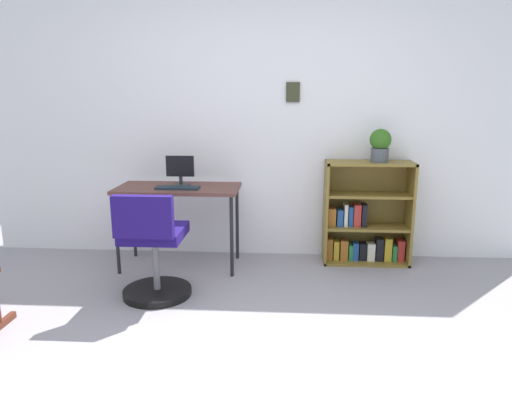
{
  "coord_description": "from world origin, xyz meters",
  "views": [
    {
      "loc": [
        0.23,
        -2.16,
        1.49
      ],
      "look_at": [
        0.0,
        1.37,
        0.65
      ],
      "focal_mm": 32.39,
      "sensor_mm": 36.0,
      "label": 1
    }
  ],
  "objects": [
    {
      "name": "ground_plane",
      "position": [
        0.0,
        0.0,
        0.0
      ],
      "size": [
        6.24,
        6.24,
        0.0
      ],
      "primitive_type": "plane",
      "color": "gray"
    },
    {
      "name": "wall_back",
      "position": [
        0.0,
        2.15,
        1.21
      ],
      "size": [
        5.2,
        0.12,
        2.42
      ],
      "color": "white",
      "rests_on": "ground_plane"
    },
    {
      "name": "desk",
      "position": [
        -0.7,
        1.71,
        0.66
      ],
      "size": [
        1.06,
        0.52,
        0.72
      ],
      "color": "brown",
      "rests_on": "ground_plane"
    },
    {
      "name": "monitor",
      "position": [
        -0.68,
        1.76,
        0.86
      ],
      "size": [
        0.24,
        0.16,
        0.26
      ],
      "color": "#262628",
      "rests_on": "desk"
    },
    {
      "name": "keyboard",
      "position": [
        -0.68,
        1.62,
        0.73
      ],
      "size": [
        0.37,
        0.13,
        0.02
      ],
      "primitive_type": "cube",
      "color": "#1A2932",
      "rests_on": "desk"
    },
    {
      "name": "office_chair",
      "position": [
        -0.74,
        1.02,
        0.37
      ],
      "size": [
        0.52,
        0.55,
        0.83
      ],
      "color": "black",
      "rests_on": "ground_plane"
    },
    {
      "name": "bookshelf_low",
      "position": [
        0.96,
        1.95,
        0.41
      ],
      "size": [
        0.77,
        0.3,
        0.93
      ],
      "color": "olive",
      "rests_on": "ground_plane"
    },
    {
      "name": "potted_plant_on_shelf",
      "position": [
        1.05,
        1.9,
        1.08
      ],
      "size": [
        0.18,
        0.18,
        0.29
      ],
      "color": "#474C51",
      "rests_on": "bookshelf_low"
    }
  ]
}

